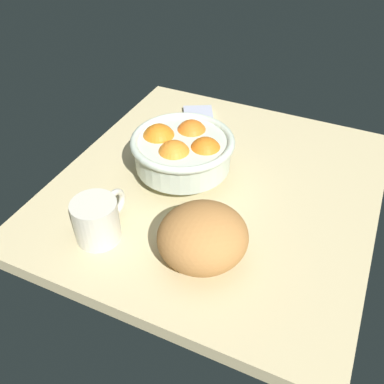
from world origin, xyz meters
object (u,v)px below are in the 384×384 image
at_px(napkin_folded, 199,118).
at_px(mug, 98,219).
at_px(fruit_bowl, 183,150).
at_px(bread_loaf, 203,237).

relative_size(napkin_folded, mug, 0.91).
bearing_deg(fruit_bowl, mug, 165.30).
bearing_deg(mug, fruit_bowl, -14.70).
bearing_deg(mug, napkin_folded, 0.02).
xyz_separation_m(fruit_bowl, bread_loaf, (-0.20, -0.13, -0.01)).
bearing_deg(bread_loaf, fruit_bowl, 33.61).
height_order(bread_loaf, napkin_folded, bread_loaf).
relative_size(fruit_bowl, napkin_folded, 1.90).
bearing_deg(bread_loaf, mug, 99.14).
height_order(napkin_folded, mug, mug).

